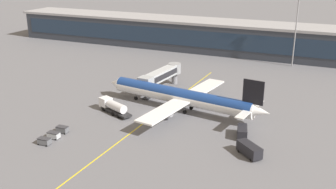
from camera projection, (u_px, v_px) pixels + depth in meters
The scene contains 12 objects.
ground_plane at pixel (154, 114), 99.28m from camera, with size 700.00×700.00×0.00m, color slate.
apron_lead_in_line at pixel (159, 111), 100.76m from camera, with size 0.30×80.00×0.01m, color yellow.
terminal_building at pixel (201, 35), 165.90m from camera, with size 175.90×18.56×12.61m.
main_airliner at pixel (181, 96), 100.48m from camera, with size 46.65×37.37×11.25m.
jet_bridge at pixel (162, 75), 115.23m from camera, with size 5.54×20.10×6.47m.
fuel_tanker at pixel (113, 106), 99.38m from camera, with size 10.92×6.52×3.25m.
crew_van at pixel (242, 132), 86.05m from camera, with size 3.25×5.36×2.30m.
lavatory_truck at pixel (249, 149), 78.06m from camera, with size 5.89×5.54×2.50m.
baggage_cart_0 at pixel (44, 141), 82.84m from camera, with size 2.73×1.74×1.48m.
baggage_cart_1 at pixel (54, 135), 85.66m from camera, with size 2.73×1.74×1.48m.
baggage_cart_2 at pixel (62, 129), 88.48m from camera, with size 2.73×1.74×1.48m.
apron_light_mast_0 at pixel (296, 26), 137.87m from camera, with size 2.80×0.50×24.90m.
Camera 1 is at (40.61, -82.67, 37.55)m, focal length 42.01 mm.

